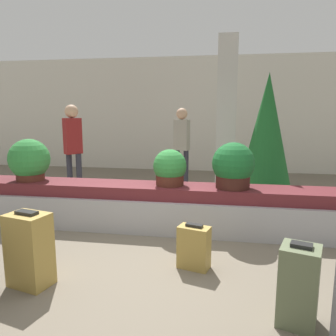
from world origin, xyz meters
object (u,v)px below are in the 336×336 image
potted_plant_2 (170,168)px  decorated_tree (266,138)px  pillar (226,116)px  potted_plant_0 (29,161)px  traveler_0 (73,142)px  potted_plant_1 (233,166)px  suitcase_2 (299,286)px  traveler_1 (182,140)px  suitcase_1 (29,250)px  suitcase_4 (194,247)px

potted_plant_2 → decorated_tree: decorated_tree is taller
pillar → decorated_tree: pillar is taller
potted_plant_0 → decorated_tree: 3.82m
pillar → potted_plant_2: size_ratio=6.19×
traveler_0 → decorated_tree: (3.59, -0.26, 0.14)m
potted_plant_1 → potted_plant_2: size_ratio=1.22×
potted_plant_0 → traveler_0: bearing=88.8°
suitcase_2 → decorated_tree: bearing=106.5°
pillar → potted_plant_1: (0.10, -2.50, -0.66)m
potted_plant_1 → potted_plant_0: bearing=179.6°
traveler_0 → potted_plant_2: bearing=-83.5°
potted_plant_2 → traveler_1: size_ratio=0.29×
suitcase_1 → traveler_1: (0.92, 4.42, 0.70)m
suitcase_2 → suitcase_4: suitcase_2 is taller
traveler_1 → decorated_tree: bearing=157.7°
traveler_0 → decorated_tree: decorated_tree is taller
suitcase_2 → traveler_0: traveler_0 is taller
pillar → traveler_1: (-0.95, 0.14, -0.54)m
pillar → suitcase_4: pillar is taller
potted_plant_1 → suitcase_1: bearing=-137.9°
potted_plant_0 → traveler_0: size_ratio=0.35×
potted_plant_0 → suitcase_4: bearing=-24.2°
suitcase_4 → potted_plant_0: potted_plant_0 is taller
suitcase_1 → potted_plant_2: (1.08, 1.81, 0.52)m
potted_plant_2 → traveler_0: traveler_0 is taller
pillar → suitcase_4: size_ratio=6.44×
suitcase_1 → potted_plant_2: potted_plant_2 is taller
potted_plant_2 → traveler_1: 2.62m
suitcase_2 → suitcase_4: size_ratio=1.37×
pillar → potted_plant_0: 3.91m
traveler_0 → traveler_1: traveler_0 is taller
pillar → decorated_tree: (0.67, -1.30, -0.35)m
suitcase_1 → traveler_1: size_ratio=0.43×
potted_plant_1 → suitcase_2: bearing=-76.6°
suitcase_1 → potted_plant_2: size_ratio=1.45×
potted_plant_1 → potted_plant_2: potted_plant_1 is taller
potted_plant_0 → potted_plant_1: size_ratio=1.00×
potted_plant_1 → traveler_1: 2.84m
traveler_1 → suitcase_2: bearing=127.7°
potted_plant_0 → potted_plant_1: (3.05, -0.02, -0.00)m
suitcase_4 → traveler_0: 3.79m
suitcase_2 → traveler_1: (-1.51, 4.62, 0.73)m
traveler_0 → traveler_1: (1.98, 1.19, -0.04)m
suitcase_4 → suitcase_1: bearing=-142.1°
pillar → traveler_0: bearing=-160.4°
suitcase_1 → traveler_0: size_ratio=0.41×
potted_plant_0 → traveler_1: 3.31m
potted_plant_0 → traveler_0: (0.03, 1.44, 0.16)m
suitcase_4 → potted_plant_1: bearing=85.9°
pillar → traveler_0: (-2.93, -1.04, -0.50)m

